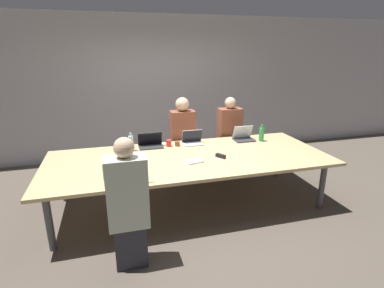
# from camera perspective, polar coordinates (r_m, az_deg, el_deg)

# --- Properties ---
(ground_plane) EXTENTS (24.00, 24.00, 0.00)m
(ground_plane) POSITION_cam_1_polar(r_m,az_deg,el_deg) (4.44, -0.47, -11.32)
(ground_plane) COLOR brown
(curtain_wall) EXTENTS (12.00, 0.06, 2.80)m
(curtain_wall) POSITION_cam_1_polar(r_m,az_deg,el_deg) (6.20, -6.15, 10.58)
(curtain_wall) COLOR #ADADB2
(curtain_wall) RESTS_ON ground_plane
(conference_table) EXTENTS (3.85, 1.55, 0.73)m
(conference_table) POSITION_cam_1_polar(r_m,az_deg,el_deg) (4.16, -0.50, -3.04)
(conference_table) COLOR #D6B77F
(conference_table) RESTS_ON ground_plane
(laptop_far_center) EXTENTS (0.31, 0.22, 0.22)m
(laptop_far_center) POSITION_cam_1_polar(r_m,az_deg,el_deg) (4.68, 0.11, 0.76)
(laptop_far_center) COLOR silver
(laptop_far_center) RESTS_ON conference_table
(person_far_center) EXTENTS (0.40, 0.24, 1.40)m
(person_far_center) POSITION_cam_1_polar(r_m,az_deg,el_deg) (5.07, -1.79, 0.83)
(person_far_center) COLOR #2D2D38
(person_far_center) RESTS_ON ground_plane
(cup_far_center) EXTENTS (0.07, 0.07, 0.08)m
(cup_far_center) POSITION_cam_1_polar(r_m,az_deg,el_deg) (4.59, -2.82, 0.07)
(cup_far_center) COLOR brown
(cup_far_center) RESTS_ON conference_table
(laptop_near_left) EXTENTS (0.36, 0.26, 0.27)m
(laptop_near_left) POSITION_cam_1_polar(r_m,az_deg,el_deg) (3.42, -11.45, -5.91)
(laptop_near_left) COLOR #B7B7BC
(laptop_near_left) RESTS_ON conference_table
(person_near_left) EXTENTS (0.40, 0.24, 1.38)m
(person_near_left) POSITION_cam_1_polar(r_m,az_deg,el_deg) (3.09, -12.06, -11.51)
(person_near_left) COLOR #2D2D38
(person_near_left) RESTS_ON ground_plane
(bottle_near_left) EXTENTS (0.07, 0.07, 0.22)m
(bottle_near_left) POSITION_cam_1_polar(r_m,az_deg,el_deg) (3.53, -16.10, -5.16)
(bottle_near_left) COLOR green
(bottle_near_left) RESTS_ON conference_table
(laptop_far_right) EXTENTS (0.33, 0.24, 0.24)m
(laptop_far_right) POSITION_cam_1_polar(r_m,az_deg,el_deg) (4.96, 9.73, 1.54)
(laptop_far_right) COLOR #333338
(laptop_far_right) RESTS_ON conference_table
(person_far_right) EXTENTS (0.40, 0.24, 1.37)m
(person_far_right) POSITION_cam_1_polar(r_m,az_deg,el_deg) (5.33, 7.07, 1.28)
(person_far_right) COLOR #2D2D38
(person_far_right) RESTS_ON ground_plane
(bottle_far_right) EXTENTS (0.08, 0.08, 0.27)m
(bottle_far_right) POSITION_cam_1_polar(r_m,az_deg,el_deg) (4.95, 13.10, 1.85)
(bottle_far_right) COLOR green
(bottle_far_right) RESTS_ON conference_table
(laptop_far_midleft) EXTENTS (0.37, 0.22, 0.22)m
(laptop_far_midleft) POSITION_cam_1_polar(r_m,az_deg,el_deg) (4.58, -7.90, 0.22)
(laptop_far_midleft) COLOR #333338
(laptop_far_midleft) RESTS_ON conference_table
(cup_far_midleft) EXTENTS (0.08, 0.08, 0.10)m
(cup_far_midleft) POSITION_cam_1_polar(r_m,az_deg,el_deg) (4.58, -4.45, 0.17)
(cup_far_midleft) COLOR red
(cup_far_midleft) RESTS_ON conference_table
(bottle_far_midleft) EXTENTS (0.07, 0.07, 0.27)m
(bottle_far_midleft) POSITION_cam_1_polar(r_m,az_deg,el_deg) (4.44, -11.53, 0.18)
(bottle_far_midleft) COLOR #ADD1E0
(bottle_far_midleft) RESTS_ON conference_table
(stapler) EXTENTS (0.12, 0.15, 0.05)m
(stapler) POSITION_cam_1_polar(r_m,az_deg,el_deg) (4.12, 5.49, -2.28)
(stapler) COLOR black
(stapler) RESTS_ON conference_table
(notebook) EXTENTS (0.25, 0.20, 0.02)m
(notebook) POSITION_cam_1_polar(r_m,az_deg,el_deg) (3.95, 0.40, -3.32)
(notebook) COLOR silver
(notebook) RESTS_ON conference_table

